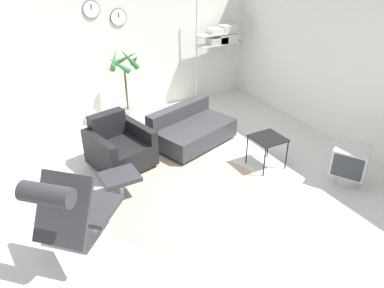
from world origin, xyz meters
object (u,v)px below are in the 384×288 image
(armchair_red, at_px, (119,149))
(lounge_chair, at_px, (71,207))
(side_table, at_px, (268,140))
(potted_plant, at_px, (127,90))
(couch_low, at_px, (191,130))
(crt_television, at_px, (350,164))
(shelf_unit, at_px, (222,37))
(ottoman, at_px, (120,180))

(armchair_red, bearing_deg, lounge_chair, 43.52)
(side_table, bearing_deg, potted_plant, 117.23)
(couch_low, relative_size, potted_plant, 1.03)
(couch_low, bearing_deg, armchair_red, -12.28)
(potted_plant, bearing_deg, crt_television, -59.54)
(side_table, bearing_deg, crt_television, -51.86)
(armchair_red, distance_m, shelf_unit, 3.47)
(side_table, relative_size, potted_plant, 0.33)
(couch_low, bearing_deg, lounge_chair, 18.43)
(ottoman, xyz_separation_m, couch_low, (1.60, 0.91, -0.04))
(lounge_chair, xyz_separation_m, ottoman, (0.80, 0.82, -0.43))
(armchair_red, bearing_deg, couch_low, 172.16)
(lounge_chair, distance_m, ottoman, 1.22)
(shelf_unit, bearing_deg, potted_plant, -174.41)
(ottoman, height_order, couch_low, couch_low)
(side_table, distance_m, potted_plant, 2.84)
(armchair_red, relative_size, potted_plant, 0.66)
(side_table, bearing_deg, armchair_red, 150.19)
(couch_low, height_order, shelf_unit, shelf_unit)
(side_table, xyz_separation_m, potted_plant, (-1.29, 2.51, 0.23))
(couch_low, height_order, crt_television, couch_low)
(armchair_red, distance_m, couch_low, 1.34)
(potted_plant, bearing_deg, armchair_red, -116.07)
(armchair_red, relative_size, crt_television, 1.61)
(lounge_chair, xyz_separation_m, crt_television, (3.77, -0.45, -0.38))
(potted_plant, bearing_deg, couch_low, -62.73)
(ottoman, distance_m, shelf_unit, 4.11)
(ottoman, distance_m, potted_plant, 2.41)
(couch_low, height_order, potted_plant, potted_plant)
(armchair_red, xyz_separation_m, shelf_unit, (2.90, 1.60, 1.06))
(couch_low, bearing_deg, shelf_unit, -154.02)
(side_table, height_order, potted_plant, potted_plant)
(couch_low, bearing_deg, ottoman, 12.22)
(armchair_red, height_order, potted_plant, potted_plant)
(lounge_chair, relative_size, potted_plant, 0.77)
(lounge_chair, height_order, armchair_red, lounge_chair)
(ottoman, xyz_separation_m, side_table, (2.24, -0.34, 0.18))
(couch_low, distance_m, side_table, 1.42)
(side_table, bearing_deg, couch_low, 117.19)
(side_table, xyz_separation_m, shelf_unit, (0.92, 2.73, 0.90))
(couch_low, relative_size, crt_television, 2.51)
(ottoman, relative_size, potted_plant, 0.33)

